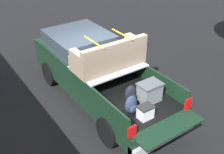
{
  "coord_description": "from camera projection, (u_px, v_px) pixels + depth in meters",
  "views": [
    {
      "loc": [
        -6.09,
        3.82,
        5.12
      ],
      "look_at": [
        -0.6,
        0.0,
        1.1
      ],
      "focal_mm": 44.71,
      "sensor_mm": 36.0,
      "label": 1
    }
  ],
  "objects": [
    {
      "name": "pickup_truck",
      "position": [
        95.0,
        68.0,
        8.55
      ],
      "size": [
        6.05,
        2.06,
        2.23
      ],
      "color": "black",
      "rests_on": "ground_plane"
    },
    {
      "name": "ground_plane",
      "position": [
        101.0,
        99.0,
        8.8
      ],
      "size": [
        40.0,
        40.0,
        0.0
      ],
      "primitive_type": "plane",
      "color": "black"
    }
  ]
}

